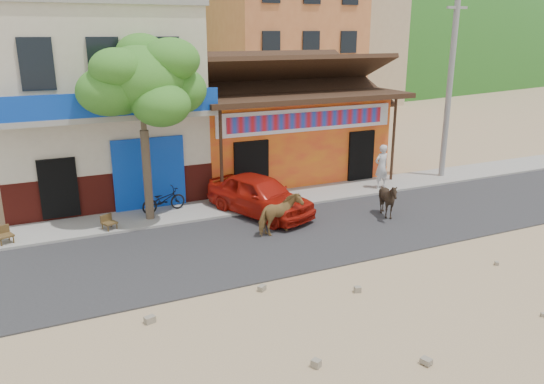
{
  "coord_description": "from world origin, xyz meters",
  "views": [
    {
      "loc": [
        -7.95,
        -11.23,
        6.15
      ],
      "look_at": [
        -1.36,
        3.0,
        1.4
      ],
      "focal_mm": 35.0,
      "sensor_mm": 36.0,
      "label": 1
    }
  ],
  "objects_px": {
    "tree": "(144,130)",
    "cafe_chair_right": "(109,217)",
    "cafe_chair_left": "(3,228)",
    "red_car": "(260,195)",
    "pedestrian": "(381,166)",
    "cow_tan": "(280,215)",
    "cow_dark": "(388,200)",
    "scooter": "(164,200)",
    "utility_pole": "(450,83)"
  },
  "relations": [
    {
      "from": "tree",
      "to": "cafe_chair_right",
      "type": "distance_m",
      "value": 2.97
    },
    {
      "from": "cafe_chair_left",
      "to": "cafe_chair_right",
      "type": "xyz_separation_m",
      "value": [
        3.0,
        -0.12,
        -0.04
      ]
    },
    {
      "from": "red_car",
      "to": "pedestrian",
      "type": "height_order",
      "value": "pedestrian"
    },
    {
      "from": "cow_tan",
      "to": "red_car",
      "type": "xyz_separation_m",
      "value": [
        0.14,
        1.93,
        0.08
      ]
    },
    {
      "from": "cow_dark",
      "to": "cafe_chair_left",
      "type": "distance_m",
      "value": 12.17
    },
    {
      "from": "red_car",
      "to": "cafe_chair_left",
      "type": "distance_m",
      "value": 8.03
    },
    {
      "from": "tree",
      "to": "cafe_chair_right",
      "type": "bearing_deg",
      "value": -160.35
    },
    {
      "from": "tree",
      "to": "scooter",
      "type": "distance_m",
      "value": 2.7
    },
    {
      "from": "red_car",
      "to": "cafe_chair_right",
      "type": "xyz_separation_m",
      "value": [
        -5.0,
        0.5,
        -0.2
      ]
    },
    {
      "from": "scooter",
      "to": "pedestrian",
      "type": "height_order",
      "value": "pedestrian"
    },
    {
      "from": "pedestrian",
      "to": "tree",
      "type": "bearing_deg",
      "value": -8.72
    },
    {
      "from": "cow_tan",
      "to": "cow_dark",
      "type": "relative_size",
      "value": 1.18
    },
    {
      "from": "cow_dark",
      "to": "cafe_chair_left",
      "type": "xyz_separation_m",
      "value": [
        -11.87,
        2.72,
        -0.08
      ]
    },
    {
      "from": "tree",
      "to": "cow_tan",
      "type": "bearing_deg",
      "value": -40.26
    },
    {
      "from": "tree",
      "to": "red_car",
      "type": "distance_m",
      "value": 4.42
    },
    {
      "from": "red_car",
      "to": "cow_dark",
      "type": "bearing_deg",
      "value": -49.8
    },
    {
      "from": "cow_dark",
      "to": "cafe_chair_right",
      "type": "height_order",
      "value": "cow_dark"
    },
    {
      "from": "cow_tan",
      "to": "cow_dark",
      "type": "bearing_deg",
      "value": -109.1
    },
    {
      "from": "scooter",
      "to": "pedestrian",
      "type": "distance_m",
      "value": 8.68
    },
    {
      "from": "utility_pole",
      "to": "pedestrian",
      "type": "distance_m",
      "value": 4.76
    },
    {
      "from": "utility_pole",
      "to": "cow_tan",
      "type": "xyz_separation_m",
      "value": [
        -9.34,
        -3.13,
        -3.45
      ]
    },
    {
      "from": "tree",
      "to": "scooter",
      "type": "height_order",
      "value": "tree"
    },
    {
      "from": "cow_tan",
      "to": "pedestrian",
      "type": "distance_m",
      "value": 6.38
    },
    {
      "from": "scooter",
      "to": "cafe_chair_left",
      "type": "height_order",
      "value": "cafe_chair_left"
    },
    {
      "from": "cafe_chair_right",
      "to": "cafe_chair_left",
      "type": "bearing_deg",
      "value": 152.98
    },
    {
      "from": "tree",
      "to": "pedestrian",
      "type": "distance_m",
      "value": 9.48
    },
    {
      "from": "red_car",
      "to": "utility_pole",
      "type": "bearing_deg",
      "value": -13.93
    },
    {
      "from": "red_car",
      "to": "scooter",
      "type": "height_order",
      "value": "red_car"
    },
    {
      "from": "tree",
      "to": "cow_dark",
      "type": "bearing_deg",
      "value": -22.51
    },
    {
      "from": "tree",
      "to": "cafe_chair_left",
      "type": "relative_size",
      "value": 6.38
    },
    {
      "from": "utility_pole",
      "to": "cow_dark",
      "type": "xyz_separation_m",
      "value": [
        -5.33,
        -3.29,
        -3.45
      ]
    },
    {
      "from": "cow_tan",
      "to": "pedestrian",
      "type": "height_order",
      "value": "pedestrian"
    },
    {
      "from": "tree",
      "to": "red_car",
      "type": "bearing_deg",
      "value": -15.52
    },
    {
      "from": "utility_pole",
      "to": "scooter",
      "type": "bearing_deg",
      "value": 178.6
    },
    {
      "from": "red_car",
      "to": "scooter",
      "type": "relative_size",
      "value": 2.61
    },
    {
      "from": "cow_dark",
      "to": "cafe_chair_right",
      "type": "relative_size",
      "value": 1.48
    },
    {
      "from": "pedestrian",
      "to": "cow_tan",
      "type": "bearing_deg",
      "value": 17.7
    },
    {
      "from": "cow_tan",
      "to": "red_car",
      "type": "relative_size",
      "value": 0.36
    },
    {
      "from": "cow_tan",
      "to": "cow_dark",
      "type": "height_order",
      "value": "cow_dark"
    },
    {
      "from": "utility_pole",
      "to": "cafe_chair_right",
      "type": "xyz_separation_m",
      "value": [
        -14.2,
        -0.7,
        -3.57
      ]
    },
    {
      "from": "utility_pole",
      "to": "scooter",
      "type": "relative_size",
      "value": 5.02
    },
    {
      "from": "scooter",
      "to": "pedestrian",
      "type": "bearing_deg",
      "value": -105.7
    },
    {
      "from": "cow_dark",
      "to": "red_car",
      "type": "relative_size",
      "value": 0.3
    },
    {
      "from": "cow_tan",
      "to": "scooter",
      "type": "relative_size",
      "value": 0.93
    },
    {
      "from": "cow_tan",
      "to": "pedestrian",
      "type": "bearing_deg",
      "value": -81.85
    },
    {
      "from": "tree",
      "to": "red_car",
      "type": "height_order",
      "value": "tree"
    },
    {
      "from": "cow_tan",
      "to": "cafe_chair_left",
      "type": "height_order",
      "value": "cow_tan"
    },
    {
      "from": "utility_pole",
      "to": "cafe_chair_right",
      "type": "relative_size",
      "value": 9.38
    },
    {
      "from": "pedestrian",
      "to": "cafe_chair_right",
      "type": "height_order",
      "value": "pedestrian"
    },
    {
      "from": "cafe_chair_right",
      "to": "scooter",
      "type": "bearing_deg",
      "value": 1.87
    }
  ]
}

